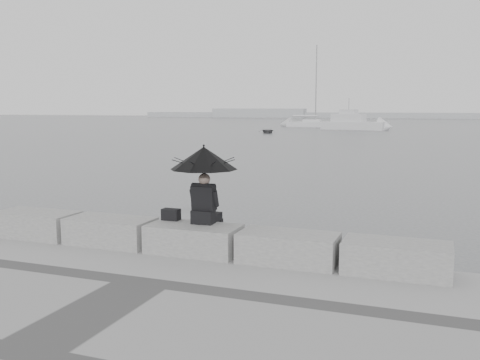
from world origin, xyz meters
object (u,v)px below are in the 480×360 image
at_px(sailboat_left, 312,124).
at_px(dinghy, 268,131).
at_px(seated_person, 204,166).
at_px(motor_cruiser, 354,123).

relative_size(sailboat_left, dinghy, 4.28).
bearing_deg(sailboat_left, seated_person, -78.15).
xyz_separation_m(seated_person, dinghy, (-15.76, 53.40, -1.75)).
relative_size(seated_person, sailboat_left, 0.11).
bearing_deg(dinghy, sailboat_left, 67.06).
bearing_deg(seated_person, sailboat_left, 99.36).
bearing_deg(dinghy, motor_cruiser, 36.71).
relative_size(sailboat_left, motor_cruiser, 1.39).
height_order(seated_person, dinghy, seated_person).
relative_size(motor_cruiser, dinghy, 3.09).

